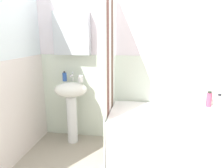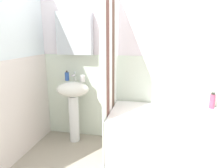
% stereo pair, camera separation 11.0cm
% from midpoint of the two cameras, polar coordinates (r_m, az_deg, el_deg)
% --- Properties ---
extents(wall_back_tiled, '(3.60, 0.18, 2.40)m').
position_cam_midpoint_polar(wall_back_tiled, '(2.73, 11.50, 6.55)').
color(wall_back_tiled, white).
rests_on(wall_back_tiled, ground_plane).
extents(sink, '(0.44, 0.34, 0.86)m').
position_cam_midpoint_polar(sink, '(2.79, -9.75, -4.01)').
color(sink, white).
rests_on(sink, ground_plane).
extents(faucet, '(0.03, 0.12, 0.12)m').
position_cam_midpoint_polar(faucet, '(2.79, -9.37, 2.16)').
color(faucet, silver).
rests_on(faucet, sink).
extents(soap_dispenser, '(0.06, 0.06, 0.14)m').
position_cam_midpoint_polar(soap_dispenser, '(2.82, -11.43, 2.15)').
color(soap_dispenser, '#2C53A6').
rests_on(soap_dispenser, sink).
extents(toothbrush_cup, '(0.07, 0.07, 0.09)m').
position_cam_midpoint_polar(toothbrush_cup, '(2.71, -7.13, 1.55)').
color(toothbrush_cup, silver).
rests_on(toothbrush_cup, sink).
extents(bathtub, '(1.56, 0.76, 0.57)m').
position_cam_midpoint_polar(bathtub, '(2.59, 19.00, -14.13)').
color(bathtub, white).
rests_on(bathtub, ground_plane).
extents(shower_curtain, '(0.01, 0.76, 2.00)m').
position_cam_midpoint_polar(shower_curtain, '(2.37, 0.91, 2.40)').
color(shower_curtain, white).
rests_on(shower_curtain, ground_plane).
extents(shampoo_bottle, '(0.05, 0.05, 0.17)m').
position_cam_midpoint_polar(shampoo_bottle, '(2.88, 29.80, -4.57)').
color(shampoo_bottle, white).
rests_on(shampoo_bottle, bathtub).
extents(conditioner_bottle, '(0.07, 0.07, 0.20)m').
position_cam_midpoint_polar(conditioner_bottle, '(2.83, 27.49, -4.28)').
color(conditioner_bottle, '#C04465').
rests_on(conditioner_bottle, bathtub).
extents(towel_folded, '(0.35, 0.19, 0.09)m').
position_cam_midpoint_polar(towel_folded, '(2.22, 17.45, -9.36)').
color(towel_folded, silver).
rests_on(towel_folded, bathtub).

